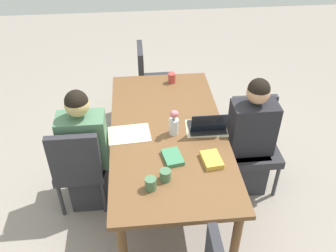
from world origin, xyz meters
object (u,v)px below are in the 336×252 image
(dining_table, at_px, (168,137))
(coffee_mug_near_left, at_px, (172,78))
(chair_near_left_mid, at_px, (79,164))
(book_blue_cover, at_px, (172,157))
(chair_far_left_near, at_px, (253,139))
(person_far_left_near, at_px, (250,142))
(chair_head_left_right_near, at_px, (151,78))
(flower_vase, at_px, (174,121))
(book_red_cover, at_px, (212,160))
(coffee_mug_near_right, at_px, (165,175))
(person_near_left_mid, at_px, (86,156))
(laptop_far_left_near, at_px, (208,126))
(coffee_mug_centre_left, at_px, (151,184))

(dining_table, distance_m, coffee_mug_near_left, 0.84)
(chair_near_left_mid, distance_m, coffee_mug_near_left, 1.34)
(coffee_mug_near_left, relative_size, book_blue_cover, 0.51)
(chair_far_left_near, xyz_separation_m, person_far_left_near, (0.07, -0.06, 0.03))
(person_far_left_near, relative_size, chair_head_left_right_near, 1.33)
(dining_table, xyz_separation_m, flower_vase, (0.04, 0.05, 0.20))
(chair_head_left_right_near, distance_m, book_red_cover, 1.82)
(person_far_left_near, xyz_separation_m, coffee_mug_near_right, (0.59, -0.84, 0.24))
(person_far_left_near, distance_m, chair_near_left_mid, 1.56)
(chair_far_left_near, xyz_separation_m, person_near_left_mid, (0.12, -1.55, 0.03))
(person_near_left_mid, bearing_deg, book_red_cover, 69.15)
(flower_vase, relative_size, laptop_far_left_near, 0.79)
(person_near_left_mid, bearing_deg, laptop_far_left_near, 90.80)
(person_far_left_near, height_order, chair_head_left_right_near, person_far_left_near)
(chair_near_left_mid, relative_size, laptop_far_left_near, 2.81)
(chair_far_left_near, bearing_deg, person_far_left_near, -38.76)
(person_far_left_near, relative_size, book_blue_cover, 5.97)
(coffee_mug_centre_left, relative_size, book_blue_cover, 0.49)
(book_blue_cover, bearing_deg, person_far_left_near, 105.23)
(laptop_far_left_near, distance_m, book_blue_cover, 0.49)
(laptop_far_left_near, bearing_deg, dining_table, -94.00)
(coffee_mug_near_left, bearing_deg, book_red_cover, 8.21)
(flower_vase, height_order, book_blue_cover, flower_vase)
(chair_near_left_mid, distance_m, coffee_mug_centre_left, 0.86)
(person_near_left_mid, distance_m, coffee_mug_near_right, 0.89)
(coffee_mug_centre_left, xyz_separation_m, book_blue_cover, (-0.30, 0.19, -0.03))
(book_red_cover, bearing_deg, person_far_left_near, 126.87)
(book_red_cover, relative_size, book_blue_cover, 1.00)
(person_near_left_mid, relative_size, coffee_mug_centre_left, 12.29)
(person_far_left_near, bearing_deg, chair_head_left_right_near, -147.83)
(chair_near_left_mid, bearing_deg, chair_far_left_near, 96.83)
(person_near_left_mid, height_order, book_blue_cover, person_near_left_mid)
(coffee_mug_centre_left, bearing_deg, book_blue_cover, 147.67)
(coffee_mug_centre_left, height_order, book_red_cover, coffee_mug_centre_left)
(dining_table, bearing_deg, coffee_mug_near_right, -7.49)
(chair_far_left_near, height_order, chair_near_left_mid, same)
(chair_head_left_right_near, bearing_deg, coffee_mug_near_left, 21.14)
(chair_far_left_near, bearing_deg, dining_table, -84.48)
(chair_far_left_near, height_order, laptop_far_left_near, laptop_far_left_near)
(coffee_mug_near_left, bearing_deg, chair_far_left_near, 43.16)
(coffee_mug_near_left, height_order, coffee_mug_near_right, coffee_mug_near_left)
(chair_near_left_mid, height_order, book_blue_cover, chair_near_left_mid)
(coffee_mug_centre_left, bearing_deg, book_red_cover, 115.65)
(coffee_mug_near_left, relative_size, coffee_mug_near_right, 1.17)
(dining_table, xyz_separation_m, book_blue_cover, (0.37, -0.00, 0.09))
(coffee_mug_near_left, distance_m, coffee_mug_centre_left, 1.53)
(dining_table, xyz_separation_m, person_near_left_mid, (0.04, -0.73, -0.12))
(dining_table, relative_size, chair_near_left_mid, 2.21)
(person_near_left_mid, bearing_deg, chair_near_left_mid, -38.76)
(coffee_mug_near_right, bearing_deg, chair_far_left_near, 126.70)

